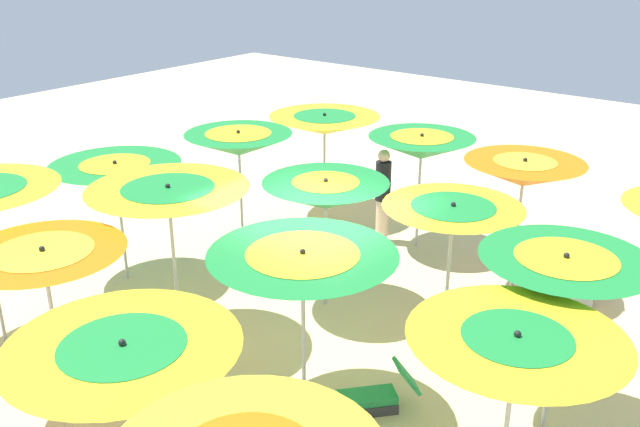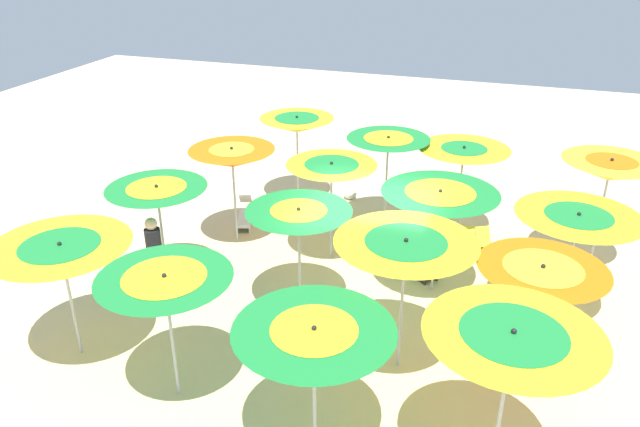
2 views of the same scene
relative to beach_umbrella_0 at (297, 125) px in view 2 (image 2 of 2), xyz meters
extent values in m
cube|color=beige|center=(-4.16, -2.92, -2.14)|extent=(38.53, 38.53, 0.04)
cylinder|color=#B2B2B7|center=(0.00, 0.00, -1.06)|extent=(0.05, 0.05, 2.11)
cone|color=yellow|center=(0.00, 0.00, -0.01)|extent=(1.90, 1.90, 0.39)
cone|color=#1E8C38|center=(0.00, 0.00, 0.07)|extent=(1.14, 1.14, 0.23)
sphere|color=black|center=(0.00, 0.00, 0.21)|extent=(0.07, 0.07, 0.07)
cylinder|color=#B2B2B7|center=(-2.63, 0.57, -1.08)|extent=(0.05, 0.05, 2.07)
cone|color=orange|center=(-2.63, 0.57, -0.04)|extent=(1.93, 1.93, 0.42)
cone|color=yellow|center=(-2.63, 0.57, 0.06)|extent=(1.00, 1.00, 0.22)
sphere|color=black|center=(-2.63, 0.57, 0.20)|extent=(0.07, 0.07, 0.07)
cylinder|color=#B2B2B7|center=(-4.85, 1.12, -1.13)|extent=(0.05, 0.05, 1.98)
cone|color=#1E8C38|center=(-4.85, 1.12, -0.14)|extent=(1.97, 1.97, 0.43)
cone|color=yellow|center=(-4.85, 1.12, -0.04)|extent=(1.16, 1.16, 0.25)
sphere|color=black|center=(-4.85, 1.12, 0.11)|extent=(0.07, 0.07, 0.07)
cylinder|color=#B2B2B7|center=(-7.32, 1.39, -1.14)|extent=(0.05, 0.05, 1.95)
cone|color=yellow|center=(-7.32, 1.39, -0.16)|extent=(2.30, 2.30, 0.39)
cone|color=#1E8C38|center=(-7.32, 1.39, -0.07)|extent=(1.29, 1.29, 0.22)
sphere|color=black|center=(-7.32, 1.39, 0.06)|extent=(0.07, 0.07, 0.07)
cylinder|color=#B2B2B7|center=(-0.81, -2.57, -1.05)|extent=(0.05, 0.05, 2.13)
cone|color=#1E8C38|center=(-0.81, -2.57, 0.01)|extent=(1.95, 1.95, 0.33)
cone|color=yellow|center=(-0.81, -2.57, 0.08)|extent=(1.15, 1.15, 0.19)
sphere|color=black|center=(-0.81, -2.57, 0.20)|extent=(0.07, 0.07, 0.07)
cylinder|color=#B2B2B7|center=(-2.66, -1.76, -1.08)|extent=(0.05, 0.05, 2.07)
cone|color=yellow|center=(-2.66, -1.76, -0.05)|extent=(1.94, 1.94, 0.30)
cone|color=#1E8C38|center=(-2.66, -1.76, 0.02)|extent=(1.16, 1.16, 0.18)
sphere|color=black|center=(-2.66, -1.76, 0.13)|extent=(0.07, 0.07, 0.07)
cylinder|color=#B2B2B7|center=(-4.81, -1.81, -1.17)|extent=(0.05, 0.05, 1.90)
cone|color=#1E8C38|center=(-4.81, -1.81, -0.21)|extent=(1.97, 1.97, 0.44)
cone|color=yellow|center=(-4.81, -1.81, -0.11)|extent=(1.05, 1.05, 0.23)
sphere|color=black|center=(-4.81, -1.81, 0.04)|extent=(0.07, 0.07, 0.07)
cylinder|color=#B2B2B7|center=(-7.69, -0.77, -1.14)|extent=(0.05, 0.05, 1.96)
cone|color=#1E8C38|center=(-7.69, -0.77, -0.15)|extent=(2.03, 2.03, 0.44)
cone|color=yellow|center=(-7.69, -0.77, -0.06)|extent=(1.25, 1.25, 0.27)
sphere|color=black|center=(-7.69, -0.77, 0.09)|extent=(0.07, 0.07, 0.07)
cylinder|color=#B2B2B7|center=(-0.63, -4.29, -1.11)|extent=(0.05, 0.05, 2.01)
cone|color=yellow|center=(-0.63, -4.29, -0.11)|extent=(2.10, 2.10, 0.32)
cone|color=#1E8C38|center=(-0.63, -4.29, -0.02)|extent=(1.05, 1.05, 0.16)
sphere|color=black|center=(-0.63, -4.29, 0.09)|extent=(0.07, 0.07, 0.07)
cylinder|color=#B2B2B7|center=(-3.34, -4.15, -1.12)|extent=(0.05, 0.05, 1.99)
cone|color=#1E8C38|center=(-3.34, -4.15, -0.13)|extent=(2.27, 2.27, 0.42)
cone|color=yellow|center=(-3.34, -4.15, -0.04)|extent=(1.35, 1.35, 0.25)
sphere|color=black|center=(-3.34, -4.15, 0.11)|extent=(0.07, 0.07, 0.07)
cylinder|color=#B2B2B7|center=(-5.89, -3.98, -1.01)|extent=(0.05, 0.05, 2.22)
cone|color=yellow|center=(-5.89, -3.98, 0.10)|extent=(2.27, 2.27, 0.36)
cone|color=#1E8C38|center=(-5.89, -3.98, 0.19)|extent=(1.29, 1.29, 0.20)
sphere|color=black|center=(-5.89, -3.98, 0.31)|extent=(0.07, 0.07, 0.07)
cylinder|color=#B2B2B7|center=(-8.12, -3.24, -1.14)|extent=(0.05, 0.05, 1.95)
cone|color=#1E8C38|center=(-8.12, -3.24, -0.17)|extent=(2.17, 2.17, 0.33)
cone|color=yellow|center=(-8.12, -3.24, -0.08)|extent=(1.16, 1.16, 0.18)
sphere|color=black|center=(-8.12, -3.24, 0.03)|extent=(0.07, 0.07, 0.07)
cylinder|color=#B2B2B7|center=(-1.24, -7.30, -1.00)|extent=(0.05, 0.05, 2.24)
cone|color=yellow|center=(-1.24, -7.30, 0.12)|extent=(1.97, 1.97, 0.43)
cone|color=orange|center=(-1.24, -7.30, 0.23)|extent=(1.02, 1.02, 0.22)
sphere|color=black|center=(-1.24, -7.30, 0.36)|extent=(0.07, 0.07, 0.07)
cylinder|color=#B2B2B7|center=(-3.46, -6.64, -1.15)|extent=(0.05, 0.05, 1.93)
cone|color=yellow|center=(-3.46, -6.64, -0.19)|extent=(2.24, 2.24, 0.41)
cone|color=#1E8C38|center=(-3.46, -6.64, -0.08)|extent=(1.19, 1.19, 0.22)
sphere|color=black|center=(-3.46, -6.64, 0.05)|extent=(0.07, 0.07, 0.07)
cylinder|color=#B2B2B7|center=(-5.74, -6.03, -1.11)|extent=(0.05, 0.05, 2.01)
cone|color=orange|center=(-5.74, -6.03, -0.11)|extent=(1.95, 1.95, 0.42)
cone|color=yellow|center=(-5.74, -6.03, -0.02)|extent=(1.18, 1.18, 0.26)
sphere|color=black|center=(-5.74, -6.03, 0.14)|extent=(0.07, 0.07, 0.07)
cylinder|color=#B2B2B7|center=(-7.85, -5.67, -1.00)|extent=(0.05, 0.05, 2.23)
cone|color=yellow|center=(-7.85, -5.67, 0.12)|extent=(2.20, 2.20, 0.41)
cone|color=#1E8C38|center=(-7.85, -5.67, 0.21)|extent=(1.30, 1.30, 0.24)
sphere|color=black|center=(-7.85, -5.67, 0.35)|extent=(0.07, 0.07, 0.07)
cube|color=silver|center=(-1.77, 0.61, -2.05)|extent=(0.92, 0.38, 0.14)
cube|color=silver|center=(-1.88, 0.89, -2.05)|extent=(0.92, 0.38, 0.14)
cube|color=white|center=(-1.83, 0.75, -1.93)|extent=(1.01, 0.63, 0.10)
cube|color=white|center=(-1.19, 1.00, -1.71)|extent=(0.50, 0.43, 0.37)
cube|color=#333338|center=(-2.65, -3.86, -2.05)|extent=(0.66, 0.75, 0.14)
cube|color=#333338|center=(-2.90, -3.64, -2.05)|extent=(0.66, 0.75, 0.14)
cube|color=green|center=(-2.78, -3.75, -1.93)|extent=(0.88, 0.94, 0.10)
cube|color=green|center=(-2.37, -3.28, -1.68)|extent=(0.46, 0.46, 0.43)
cube|color=olive|center=(-1.09, -4.57, -2.05)|extent=(0.75, 0.44, 0.14)
cube|color=olive|center=(-0.92, -4.86, -2.05)|extent=(0.75, 0.44, 0.14)
cube|color=yellow|center=(-1.01, -4.71, -1.93)|extent=(0.90, 0.70, 0.10)
cube|color=yellow|center=(-1.48, -4.98, -1.68)|extent=(0.41, 0.43, 0.43)
cylinder|color=beige|center=(-5.50, 0.89, -1.68)|extent=(0.24, 0.24, 0.87)
cylinder|color=black|center=(-5.50, 0.89, -0.86)|extent=(0.30, 0.30, 0.76)
sphere|color=beige|center=(-5.50, 0.89, -0.36)|extent=(0.24, 0.24, 0.24)
sphere|color=white|center=(0.52, -1.32, -1.94)|extent=(0.35, 0.35, 0.35)
camera|label=1|loc=(1.46, -9.94, 3.59)|focal=39.81mm
camera|label=2|loc=(-14.33, -5.38, 4.83)|focal=34.77mm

